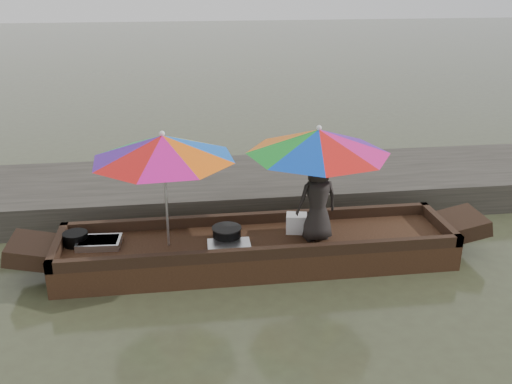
{
  "coord_description": "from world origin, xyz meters",
  "views": [
    {
      "loc": [
        -0.97,
        -6.85,
        3.74
      ],
      "look_at": [
        0.0,
        0.1,
        1.0
      ],
      "focal_mm": 40.0,
      "sensor_mm": 36.0,
      "label": 1
    }
  ],
  "objects": [
    {
      "name": "umbrella_stern",
      "position": [
        0.79,
        0.0,
        1.12
      ],
      "size": [
        2.13,
        2.13,
        1.55
      ],
      "primitive_type": null,
      "rotation": [
        0.0,
        0.0,
        -0.14
      ],
      "color": "#5614A5",
      "rests_on": "boat_hull"
    },
    {
      "name": "umbrella_bow",
      "position": [
        -1.18,
        0.0,
        1.12
      ],
      "size": [
        2.31,
        2.31,
        1.55
      ],
      "primitive_type": null,
      "rotation": [
        0.0,
        0.0,
        -0.32
      ],
      "color": "blue",
      "rests_on": "boat_hull"
    },
    {
      "name": "dock",
      "position": [
        0.0,
        2.2,
        0.25
      ],
      "size": [
        22.0,
        2.2,
        0.5
      ],
      "primitive_type": "cube",
      "color": "#2D2B26",
      "rests_on": "ground"
    },
    {
      "name": "vendor",
      "position": [
        0.79,
        -0.08,
        0.92
      ],
      "size": [
        0.62,
        0.46,
        1.14
      ],
      "primitive_type": "imported",
      "rotation": [
        0.0,
        0.0,
        3.33
      ],
      "color": "black",
      "rests_on": "boat_hull"
    },
    {
      "name": "charcoal_grill",
      "position": [
        -0.4,
        0.03,
        0.44
      ],
      "size": [
        0.37,
        0.37,
        0.18
      ],
      "primitive_type": "cylinder",
      "color": "black",
      "rests_on": "boat_hull"
    },
    {
      "name": "cooking_pot",
      "position": [
        -2.39,
        0.19,
        0.44
      ],
      "size": [
        0.32,
        0.32,
        0.17
      ],
      "primitive_type": "cylinder",
      "color": "black",
      "rests_on": "boat_hull"
    },
    {
      "name": "tray_scallop",
      "position": [
        -0.4,
        -0.2,
        0.38
      ],
      "size": [
        0.57,
        0.4,
        0.06
      ],
      "primitive_type": "cube",
      "rotation": [
        0.0,
        0.0,
        -0.03
      ],
      "color": "silver",
      "rests_on": "boat_hull"
    },
    {
      "name": "supply_bag",
      "position": [
        0.57,
        0.17,
        0.48
      ],
      "size": [
        0.32,
        0.28,
        0.26
      ],
      "primitive_type": "cube",
      "rotation": [
        0.0,
        0.0,
        -0.22
      ],
      "color": "white",
      "rests_on": "boat_hull"
    },
    {
      "name": "tray_crayfish",
      "position": [
        -2.08,
        0.1,
        0.39
      ],
      "size": [
        0.58,
        0.42,
        0.09
      ],
      "primitive_type": "cube",
      "rotation": [
        0.0,
        0.0,
        -0.06
      ],
      "color": "silver",
      "rests_on": "boat_hull"
    },
    {
      "name": "boat_hull",
      "position": [
        0.0,
        0.0,
        0.17
      ],
      "size": [
        5.29,
        1.2,
        0.35
      ],
      "primitive_type": "cube",
      "color": "black",
      "rests_on": "water"
    },
    {
      "name": "water",
      "position": [
        0.0,
        0.0,
        0.0
      ],
      "size": [
        80.0,
        80.0,
        0.0
      ],
      "primitive_type": "plane",
      "color": "#444C31",
      "rests_on": "ground"
    }
  ]
}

